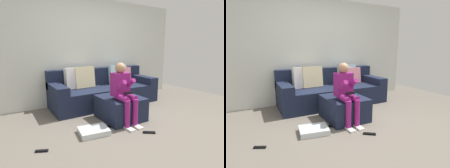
# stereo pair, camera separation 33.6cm
# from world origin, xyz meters

# --- Properties ---
(ground_plane) EXTENTS (6.59, 6.59, 0.00)m
(ground_plane) POSITION_xyz_m (0.00, 0.00, 0.00)
(ground_plane) COLOR #6B6359
(wall_back) EXTENTS (5.07, 0.10, 2.46)m
(wall_back) POSITION_xyz_m (0.00, 1.99, 1.23)
(wall_back) COLOR silver
(wall_back) RESTS_ON ground_plane
(couch_sectional) EXTENTS (2.48, 0.91, 0.90)m
(couch_sectional) POSITION_xyz_m (0.14, 1.56, 0.32)
(couch_sectional) COLOR #192138
(couch_sectional) RESTS_ON ground_plane
(ottoman) EXTENTS (0.72, 0.79, 0.42)m
(ottoman) POSITION_xyz_m (-0.07, 0.57, 0.21)
(ottoman) COLOR #192138
(ottoman) RESTS_ON ground_plane
(person_seated) EXTENTS (0.30, 0.60, 1.06)m
(person_seated) POSITION_xyz_m (-0.14, 0.37, 0.60)
(person_seated) COLOR #8C1E72
(person_seated) RESTS_ON ground_plane
(storage_bin) EXTENTS (0.50, 0.42, 0.09)m
(storage_bin) POSITION_xyz_m (-0.77, 0.26, 0.04)
(storage_bin) COLOR silver
(storage_bin) RESTS_ON ground_plane
(remote_near_ottoman) EXTENTS (0.19, 0.15, 0.02)m
(remote_near_ottoman) POSITION_xyz_m (-0.03, -0.18, 0.01)
(remote_near_ottoman) COLOR black
(remote_near_ottoman) RESTS_ON ground_plane
(remote_by_storage_bin) EXTENTS (0.14, 0.13, 0.02)m
(remote_by_storage_bin) POSITION_xyz_m (-0.43, 0.32, 0.01)
(remote_by_storage_bin) COLOR black
(remote_by_storage_bin) RESTS_ON ground_plane
(remote_under_side_table) EXTENTS (0.16, 0.11, 0.02)m
(remote_under_side_table) POSITION_xyz_m (-1.57, 0.15, 0.01)
(remote_under_side_table) COLOR black
(remote_under_side_table) RESTS_ON ground_plane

